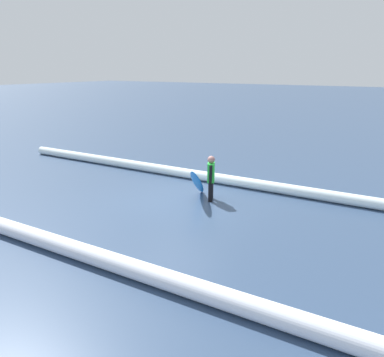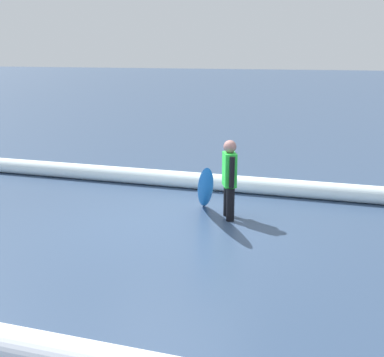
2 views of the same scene
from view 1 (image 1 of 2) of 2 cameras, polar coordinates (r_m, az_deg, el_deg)
name	(u,v)px [view 1 (image 1 of 2)]	position (r m, az deg, el deg)	size (l,w,h in m)	color
ground_plane	(177,199)	(11.74, -2.22, -3.11)	(160.80, 160.80, 0.00)	navy
surfer	(211,176)	(11.46, 2.85, 0.38)	(0.33, 0.53, 1.37)	black
surfboard	(197,182)	(11.55, 0.79, -0.59)	(0.77, 1.53, 1.12)	#268CE5
wave_crest_foreground	(270,187)	(12.63, 11.53, -1.20)	(0.35, 0.35, 22.20)	white
wave_crest_midground	(27,234)	(9.67, -23.28, -7.61)	(0.38, 0.38, 24.34)	white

